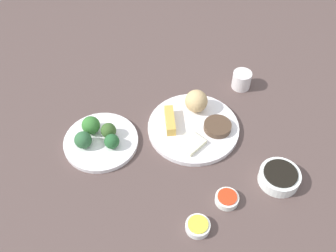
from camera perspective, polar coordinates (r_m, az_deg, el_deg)
name	(u,v)px	position (r m, az deg, el deg)	size (l,w,h in m)	color
tabletop	(202,137)	(1.19, 5.02, -1.65)	(2.20, 2.20, 0.02)	#4F3E3A
main_plate	(193,128)	(1.19, 3.72, -0.26)	(0.28, 0.28, 0.02)	white
rice_scoop	(196,101)	(1.20, 4.15, 3.65)	(0.07, 0.07, 0.07)	tan
spring_roll	(170,120)	(1.17, 0.29, 0.83)	(0.10, 0.03, 0.03)	gold
crab_rangoon_wonton	(191,143)	(1.13, 3.40, -2.52)	(0.06, 0.07, 0.01)	beige
stir_fry_heap	(218,127)	(1.17, 7.25, -0.08)	(0.08, 0.08, 0.02)	#4B3627
broccoli_plate	(101,142)	(1.17, -9.74, -2.26)	(0.22, 0.22, 0.01)	white
broccoli_floret_0	(112,141)	(1.13, -8.21, -2.23)	(0.04, 0.04, 0.04)	#245A2D
broccoli_floret_1	(83,140)	(1.14, -12.30, -2.00)	(0.05, 0.05, 0.05)	#2E5F37
broccoli_floret_2	(91,125)	(1.17, -11.20, 0.11)	(0.05, 0.05, 0.05)	#35742F
broccoli_floret_3	(108,130)	(1.15, -8.69, -0.65)	(0.05, 0.05, 0.05)	#365725
soy_sauce_bowl	(279,177)	(1.11, 15.91, -7.22)	(0.11, 0.11, 0.04)	white
soy_sauce_bowl_liquid	(281,173)	(1.09, 16.12, -6.66)	(0.09, 0.09, 0.00)	black
sauce_ramekin_sweet_and_sour	(227,199)	(1.05, 8.58, -10.49)	(0.06, 0.06, 0.02)	white
sauce_ramekin_sweet_and_sour_liquid	(227,197)	(1.04, 8.66, -10.15)	(0.05, 0.05, 0.00)	red
sauce_ramekin_hot_mustard	(198,226)	(1.00, 4.36, -14.41)	(0.06, 0.06, 0.02)	white
sauce_ramekin_hot_mustard_liquid	(198,224)	(0.99, 4.40, -14.10)	(0.05, 0.05, 0.00)	yellow
teacup	(242,80)	(1.32, 10.69, 6.62)	(0.06, 0.06, 0.06)	silver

